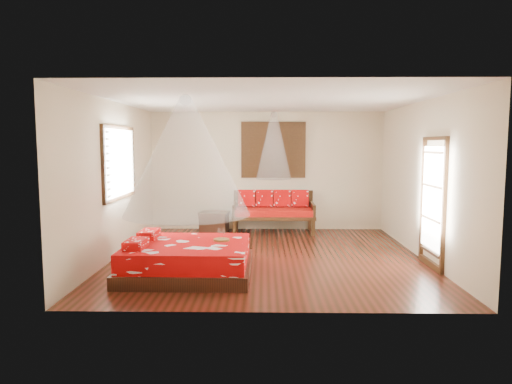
% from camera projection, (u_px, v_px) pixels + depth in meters
% --- Properties ---
extents(room, '(5.54, 5.54, 2.84)m').
position_uv_depth(room, '(268.00, 180.00, 8.13)').
color(room, black).
rests_on(room, ground).
extents(bed, '(1.97, 1.79, 0.63)m').
position_uv_depth(bed, '(187.00, 259.00, 7.13)').
color(bed, black).
rests_on(bed, floor).
extents(daybed, '(1.88, 0.84, 0.96)m').
position_uv_depth(daybed, '(273.00, 210.00, 10.59)').
color(daybed, black).
rests_on(daybed, floor).
extents(storage_chest, '(0.72, 0.57, 0.46)m').
position_uv_depth(storage_chest, '(214.00, 221.00, 10.70)').
color(storage_chest, black).
rests_on(storage_chest, floor).
extents(shutter_panel, '(1.52, 0.06, 1.32)m').
position_uv_depth(shutter_panel, '(273.00, 150.00, 10.77)').
color(shutter_panel, black).
rests_on(shutter_panel, wall_back).
extents(window_left, '(0.10, 1.74, 1.34)m').
position_uv_depth(window_left, '(120.00, 163.00, 8.34)').
color(window_left, black).
rests_on(window_left, wall_left).
extents(glazed_door, '(0.08, 1.02, 2.16)m').
position_uv_depth(glazed_door, '(433.00, 203.00, 7.52)').
color(glazed_door, black).
rests_on(glazed_door, floor).
extents(wine_tray, '(0.26, 0.26, 0.21)m').
position_uv_depth(wine_tray, '(221.00, 237.00, 7.28)').
color(wine_tray, brown).
rests_on(wine_tray, bed).
extents(mosquito_net_main, '(1.95, 1.95, 1.80)m').
position_uv_depth(mosquito_net_main, '(186.00, 156.00, 6.97)').
color(mosquito_net_main, white).
rests_on(mosquito_net_main, ceiling).
extents(mosquito_net_daybed, '(0.80, 0.80, 1.50)m').
position_uv_depth(mosquito_net_daybed, '(274.00, 146.00, 10.30)').
color(mosquito_net_daybed, white).
rests_on(mosquito_net_daybed, ceiling).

